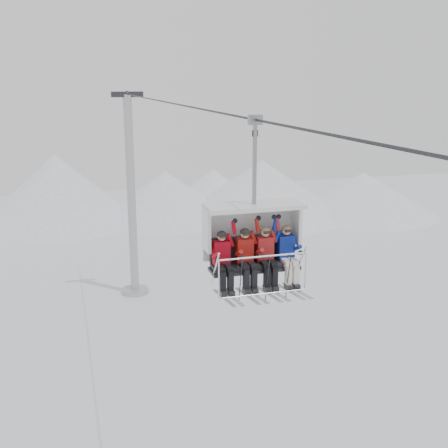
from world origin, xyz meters
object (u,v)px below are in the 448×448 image
object	(u,v)px
lift_tower_right	(132,211)
skier_center_left	(246,257)
skier_far_left	(223,259)
chairlift_carrier	(252,233)
skier_far_right	(287,253)
skier_center_right	(266,255)

from	to	relation	value
lift_tower_right	skier_center_left	distance (m)	25.08
lift_tower_right	skier_far_left	xyz separation A→B (m)	(-0.80, -24.69, 4.40)
chairlift_carrier	skier_far_right	world-z (taller)	chairlift_carrier
lift_tower_right	skier_center_left	xyz separation A→B (m)	(-0.25, -24.69, 4.41)
skier_center_right	skier_far_right	size ratio (longest dim) A/B	1.00
skier_far_left	skier_center_left	world-z (taller)	skier_center_left
lift_tower_right	chairlift_carrier	size ratio (longest dim) A/B	3.38
lift_tower_right	skier_center_right	distance (m)	25.08
lift_tower_right	skier_center_right	bearing A→B (deg)	-89.41
skier_center_left	skier_center_right	bearing A→B (deg)	0.00
lift_tower_right	skier_far_right	distance (m)	25.09
skier_far_left	skier_center_right	distance (m)	1.06
skier_center_right	skier_far_right	distance (m)	0.53
skier_center_right	skier_far_right	bearing A→B (deg)	0.00
skier_far_left	skier_center_right	size ratio (longest dim) A/B	1.00
skier_center_right	skier_center_left	bearing A→B (deg)	180.00
lift_tower_right	skier_far_left	world-z (taller)	lift_tower_right
skier_far_right	lift_tower_right	bearing A→B (deg)	91.82
skier_center_left	skier_center_right	world-z (taller)	same
skier_center_left	skier_center_right	xyz separation A→B (m)	(0.50, 0.00, 0.00)
chairlift_carrier	skier_far_right	size ratio (longest dim) A/B	2.36
chairlift_carrier	skier_far_left	bearing A→B (deg)	-159.08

